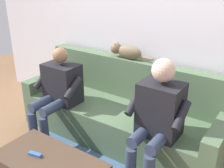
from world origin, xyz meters
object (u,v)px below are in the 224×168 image
at_px(couch, 121,113).
at_px(person_right_seated, 58,89).
at_px(cat_on_backrest, 126,51).
at_px(remote_blue, 35,154).
at_px(person_left_seated, 158,114).

bearing_deg(couch, person_right_seated, 31.60).
distance_m(cat_on_backrest, remote_blue, 1.52).
height_order(couch, person_right_seated, person_right_seated).
bearing_deg(person_left_seated, cat_on_backrest, -39.75).
xyz_separation_m(person_left_seated, person_right_seated, (1.22, 0.03, -0.05)).
xyz_separation_m(person_right_seated, cat_on_backrest, (-0.50, -0.63, 0.38)).
bearing_deg(person_left_seated, person_right_seated, 1.36).
distance_m(couch, person_right_seated, 0.78).
bearing_deg(remote_blue, person_left_seated, 36.45).
bearing_deg(remote_blue, person_right_seated, 110.69).
distance_m(person_right_seated, cat_on_backrest, 0.89).
height_order(person_right_seated, remote_blue, person_right_seated).
height_order(couch, cat_on_backrest, cat_on_backrest).
bearing_deg(remote_blue, couch, 72.54).
distance_m(couch, remote_blue, 1.17).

